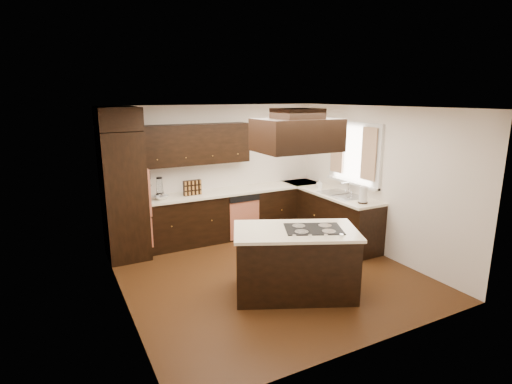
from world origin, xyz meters
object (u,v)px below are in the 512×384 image
at_px(range_hood, 297,135).
at_px(spice_rack, 192,188).
at_px(island, 295,263).
at_px(oven_column, 124,196).

relative_size(range_hood, spice_rack, 3.22).
xyz_separation_m(island, range_hood, (0.08, 0.15, 1.72)).
relative_size(oven_column, range_hood, 2.02).
height_order(oven_column, range_hood, range_hood).
bearing_deg(oven_column, island, -53.27).
bearing_deg(spice_rack, range_hood, -78.14).
height_order(oven_column, island, oven_column).
bearing_deg(island, oven_column, 151.55).
height_order(oven_column, spice_rack, oven_column).
bearing_deg(range_hood, island, -118.71).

